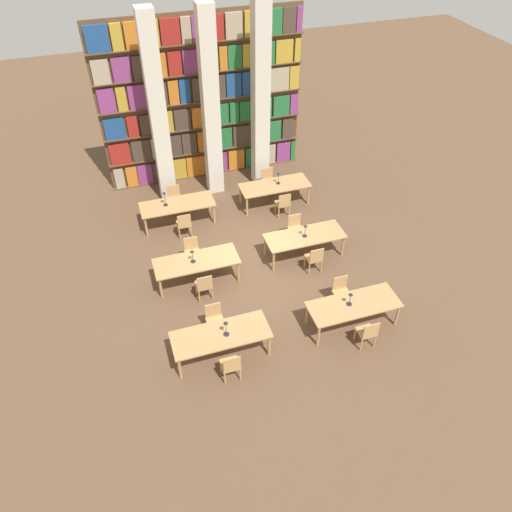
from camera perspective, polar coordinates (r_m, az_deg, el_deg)
ground_plane at (r=14.30m, az=-0.35°, el=-1.28°), size 40.00×40.00×0.00m
bookshelf_bank at (r=17.24m, az=-6.03°, el=17.11°), size 6.76×0.35×5.50m
pillar_left at (r=15.91m, az=-11.16°, el=15.64°), size 0.50×0.50×6.00m
pillar_center at (r=16.15m, az=-5.23°, el=16.62°), size 0.50×0.50×6.00m
pillar_right at (r=16.55m, az=0.52°, el=17.41°), size 0.50×0.50×6.00m
reading_table_0 at (r=11.70m, az=-4.05°, el=-9.14°), size 2.29×0.89×0.73m
chair_0 at (r=11.40m, az=-2.89°, el=-12.39°), size 0.42×0.40×0.87m
chair_1 at (r=12.31m, az=-4.75°, el=-7.17°), size 0.42×0.40×0.87m
desk_lamp_0 at (r=11.40m, az=-3.46°, el=-7.97°), size 0.14×0.14×0.45m
reading_table_1 at (r=12.54m, az=11.09°, el=-5.63°), size 2.29×0.89×0.73m
chair_2 at (r=12.28m, az=12.63°, el=-8.51°), size 0.42×0.40×0.87m
chair_3 at (r=13.12m, az=9.70°, el=-3.97°), size 0.42×0.40×0.87m
desk_lamp_1 at (r=12.27m, az=10.74°, el=-4.60°), size 0.14×0.14×0.39m
reading_table_2 at (r=13.55m, az=-6.83°, el=-0.76°), size 2.29×0.89×0.73m
chair_4 at (r=13.15m, az=-5.93°, el=-3.35°), size 0.42×0.40×0.87m
chair_5 at (r=14.22m, az=-7.30°, el=0.57°), size 0.42×0.40×0.87m
desk_lamp_2 at (r=13.31m, az=-7.29°, el=0.24°), size 0.14×0.14×0.41m
reading_table_3 at (r=14.35m, az=5.58°, el=2.13°), size 2.29×0.89×0.73m
chair_6 at (r=13.97m, az=6.70°, el=-0.24°), size 0.42×0.40×0.87m
chair_7 at (r=14.99m, az=4.52°, el=3.25°), size 0.42×0.40×0.87m
desk_lamp_3 at (r=14.11m, az=5.65°, el=3.15°), size 0.14×0.14×0.41m
reading_table_4 at (r=15.73m, az=-8.98°, el=5.70°), size 2.29×0.89×0.73m
chair_8 at (r=15.25m, az=-8.23°, el=3.67°), size 0.42×0.40×0.87m
chair_9 at (r=16.44m, az=-9.26°, el=6.59°), size 0.42×0.40×0.87m
desk_lamp_4 at (r=15.50m, az=-10.42°, el=6.74°), size 0.14×0.14×0.49m
reading_table_5 at (r=16.44m, az=2.15°, el=7.92°), size 2.29×0.89×0.73m
chair_10 at (r=15.99m, az=3.13°, el=6.03°), size 0.42×0.40×0.87m
chair_11 at (r=17.13m, az=1.41°, el=8.69°), size 0.42×0.40×0.87m
desk_lamp_5 at (r=16.32m, az=2.58°, el=9.13°), size 0.14×0.14×0.42m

